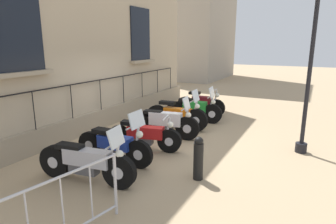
# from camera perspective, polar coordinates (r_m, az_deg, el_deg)

# --- Properties ---
(ground_plane) EXTENTS (60.00, 60.00, 0.00)m
(ground_plane) POSITION_cam_1_polar(r_m,az_deg,el_deg) (8.60, -2.07, -4.94)
(ground_plane) COLOR tan
(building_facade) EXTENTS (0.82, 11.79, 7.79)m
(building_facade) POSITION_cam_1_polar(r_m,az_deg,el_deg) (9.69, -16.01, 19.41)
(building_facade) COLOR tan
(building_facade) RESTS_ON ground_plane
(motorcycle_silver) EXTENTS (2.17, 0.60, 1.20)m
(motorcycle_silver) POSITION_cam_1_polar(r_m,az_deg,el_deg) (6.01, -15.77, -9.53)
(motorcycle_silver) COLOR black
(motorcycle_silver) RESTS_ON ground_plane
(motorcycle_blue) EXTENTS (2.04, 0.64, 1.29)m
(motorcycle_blue) POSITION_cam_1_polar(r_m,az_deg,el_deg) (6.80, -10.49, -6.45)
(motorcycle_blue) COLOR black
(motorcycle_blue) RESTS_ON ground_plane
(motorcycle_red) EXTENTS (1.96, 0.74, 0.93)m
(motorcycle_red) POSITION_cam_1_polar(r_m,az_deg,el_deg) (7.50, -4.73, -4.67)
(motorcycle_red) COLOR black
(motorcycle_red) RESTS_ON ground_plane
(motorcycle_white) EXTENTS (2.11, 0.61, 1.24)m
(motorcycle_white) POSITION_cam_1_polar(r_m,az_deg,el_deg) (8.43, -0.68, -2.08)
(motorcycle_white) COLOR black
(motorcycle_white) RESTS_ON ground_plane
(motorcycle_orange) EXTENTS (2.09, 0.57, 1.31)m
(motorcycle_orange) POSITION_cam_1_polar(r_m,az_deg,el_deg) (9.28, 1.72, -0.75)
(motorcycle_orange) COLOR black
(motorcycle_orange) RESTS_ON ground_plane
(motorcycle_green) EXTENTS (2.01, 0.67, 1.26)m
(motorcycle_green) POSITION_cam_1_polar(r_m,az_deg,el_deg) (10.17, 5.17, 0.50)
(motorcycle_green) COLOR black
(motorcycle_green) RESTS_ON ground_plane
(motorcycle_maroon) EXTENTS (1.91, 0.66, 1.02)m
(motorcycle_maroon) POSITION_cam_1_polar(r_m,az_deg,el_deg) (11.16, 6.50, 1.58)
(motorcycle_maroon) COLOR black
(motorcycle_maroon) RESTS_ON ground_plane
(lamppost) EXTENTS (0.35, 1.05, 4.13)m
(lamppost) POSITION_cam_1_polar(r_m,az_deg,el_deg) (7.74, 27.01, 15.43)
(lamppost) COLOR black
(lamppost) RESTS_ON ground_plane
(crowd_barrier) EXTENTS (0.46, 2.37, 1.05)m
(crowd_barrier) POSITION_cam_1_polar(r_m,az_deg,el_deg) (4.22, -22.85, -18.43)
(crowd_barrier) COLOR #B7B7BF
(crowd_barrier) RESTS_ON ground_plane
(bollard) EXTENTS (0.20, 0.20, 0.90)m
(bollard) POSITION_cam_1_polar(r_m,az_deg,el_deg) (5.94, 6.00, -9.02)
(bollard) COLOR black
(bollard) RESTS_ON ground_plane
(distant_building) EXTENTS (5.53, 6.47, 11.12)m
(distant_building) POSITION_cam_1_polar(r_m,az_deg,el_deg) (23.57, 4.34, 20.42)
(distant_building) COLOR #9E9384
(distant_building) RESTS_ON ground_plane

